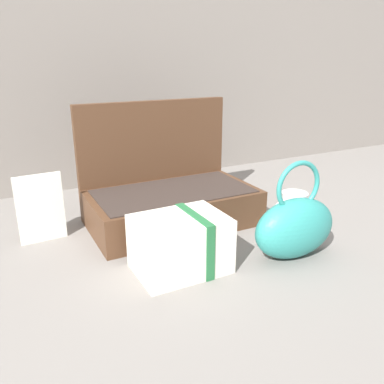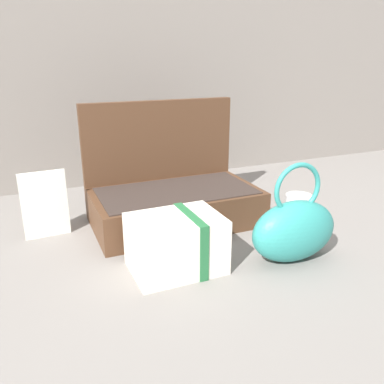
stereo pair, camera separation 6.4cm
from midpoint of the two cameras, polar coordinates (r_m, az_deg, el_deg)
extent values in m
plane|color=slate|center=(1.03, -2.58, -6.81)|extent=(6.00, 6.00, 0.00)
cube|color=#4C301E|center=(1.10, -4.30, -2.35)|extent=(0.45, 0.24, 0.10)
cube|color=#332823|center=(1.08, -4.36, 0.11)|extent=(0.42, 0.22, 0.00)
cube|color=#4C301E|center=(1.18, -6.99, 4.98)|extent=(0.45, 0.02, 0.33)
ellipsoid|color=teal|center=(0.94, 12.65, -5.12)|extent=(0.21, 0.10, 0.14)
torus|color=teal|center=(0.90, 13.11, 0.77)|extent=(0.12, 0.01, 0.12)
cube|color=silver|center=(0.87, -3.83, -7.48)|extent=(0.20, 0.15, 0.12)
cube|color=#236638|center=(0.88, -1.79, -7.03)|extent=(0.02, 0.15, 0.13)
cylinder|color=silver|center=(1.12, 12.81, -2.45)|extent=(0.07, 0.07, 0.10)
torus|color=silver|center=(1.09, 11.19, -2.82)|extent=(0.07, 0.01, 0.07)
cube|color=silver|center=(1.07, -22.51, -2.22)|extent=(0.11, 0.01, 0.18)
camera|label=1|loc=(0.03, -91.89, -0.65)|focal=37.16mm
camera|label=2|loc=(0.03, 88.11, 0.65)|focal=37.16mm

